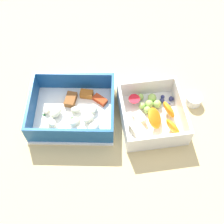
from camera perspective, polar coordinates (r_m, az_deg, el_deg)
The scene contains 4 objects.
table_surface at distance 66.71cm, azimuth 1.02°, elevation -0.86°, with size 80.00×80.00×2.00cm, color tan.
pasta_container at distance 64.84cm, azimuth -7.56°, elevation 0.29°, with size 18.81×15.54×5.61cm.
fruit_bowl at distance 64.07cm, azimuth 7.91°, elevation -0.58°, with size 14.59×15.53×5.33cm.
paper_cup_liner at distance 69.16cm, azimuth 15.51°, elevation 2.32°, with size 3.58×3.58×2.13cm, color white.
Camera 1 is at (-2.38, -33.77, 58.48)cm, focal length 47.28 mm.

